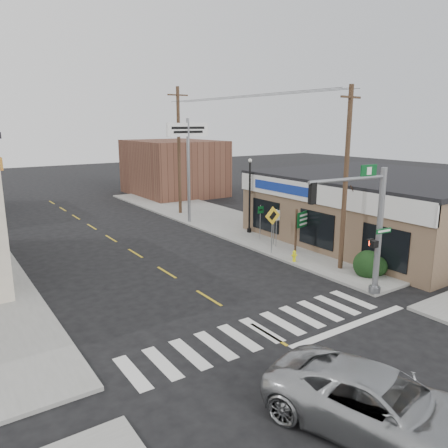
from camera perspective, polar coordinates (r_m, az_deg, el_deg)
ground at (r=16.14m, az=5.81°, el=-14.14°), size 140.00×140.00×0.00m
sidewalk_right at (r=31.01m, az=3.23°, el=-0.57°), size 6.00×38.00×0.13m
center_line at (r=22.35m, az=-7.50°, el=-6.28°), size 0.12×56.00×0.01m
crosswalk at (r=16.41m, az=4.89°, el=-13.62°), size 11.00×2.20×0.01m
thrift_store at (r=29.71m, az=20.14°, el=1.86°), size 12.00×14.00×4.00m
bldg_distant_right at (r=46.38m, az=-6.62°, el=7.33°), size 8.00×10.00×5.60m
suv at (r=11.90m, az=19.73°, el=-21.38°), size 4.16×6.13×1.56m
traffic_signal_pole at (r=18.98m, az=18.56°, el=0.56°), size 4.43×0.37×5.61m
guide_sign at (r=25.50m, az=10.40°, el=0.15°), size 1.42×0.13×2.49m
fire_hydrant at (r=23.65m, az=9.16°, el=-4.08°), size 0.19×0.19×0.61m
ped_crossing_sign at (r=24.59m, az=6.34°, el=0.35°), size 1.05×0.07×2.71m
lamp_post at (r=29.13m, az=3.47°, el=4.46°), size 0.65×0.51×4.97m
dance_center_sign at (r=32.20m, az=-4.72°, el=10.15°), size 3.56×0.22×7.57m
bare_tree at (r=23.71m, az=17.52°, el=4.13°), size 2.42×2.42×4.83m
shrub_front at (r=22.36m, az=18.28°, el=-5.07°), size 1.41×1.41×1.06m
shrub_back at (r=26.85m, az=14.10°, el=-2.14°), size 0.99×0.99×0.74m
utility_pole_near at (r=22.19m, az=15.62°, el=5.81°), size 1.57×0.23×9.00m
utility_pole_far at (r=35.56m, az=-5.90°, el=9.61°), size 1.74×0.26×10.01m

